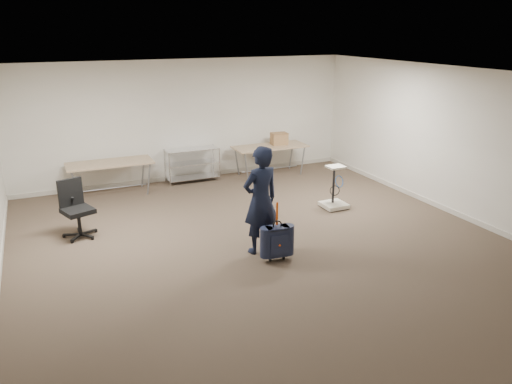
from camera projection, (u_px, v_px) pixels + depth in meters
name	position (u px, v px, depth m)	size (l,w,h in m)	color
ground	(269.00, 250.00, 8.18)	(9.00, 9.00, 0.00)	#423628
room_shell	(237.00, 219.00, 9.37)	(8.00, 9.00, 9.00)	silver
folding_table_left	(110.00, 165.00, 10.66)	(1.80, 0.75, 0.73)	#8B7155
folding_table_right	(270.00, 148.00, 12.13)	(1.80, 0.75, 0.73)	#8B7155
wire_shelf	(192.00, 163.00, 11.69)	(1.22, 0.47, 0.80)	silver
person	(261.00, 200.00, 7.88)	(0.64, 0.42, 1.76)	black
suitcase	(277.00, 241.00, 7.72)	(0.37, 0.24, 0.96)	black
office_chair	(78.00, 220.00, 8.65)	(0.61, 0.62, 1.01)	black
equipment_cart	(334.00, 197.00, 10.03)	(0.48, 0.48, 0.87)	white
cardboard_box	(279.00, 139.00, 12.23)	(0.38, 0.29, 0.29)	#8C5B41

